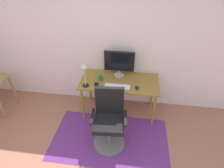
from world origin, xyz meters
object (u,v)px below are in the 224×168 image
object	(u,v)px
desk	(119,84)
cell_phone	(96,85)
keyboard	(117,87)
office_chair	(109,123)
computer_mouse	(137,88)
desk_lamp	(84,71)
monitor	(119,62)
coffee_cup	(100,78)

from	to	relation	value
desk	cell_phone	world-z (taller)	cell_phone
keyboard	office_chair	bearing A→B (deg)	-95.75
keyboard	office_chair	distance (m)	0.64
computer_mouse	cell_phone	xyz separation A→B (m)	(-0.69, 0.00, -0.01)
computer_mouse	office_chair	bearing A→B (deg)	-124.76
cell_phone	keyboard	bearing A→B (deg)	-12.55
desk_lamp	cell_phone	bearing A→B (deg)	13.76
office_chair	cell_phone	bearing A→B (deg)	114.24
monitor	keyboard	xyz separation A→B (m)	(0.01, -0.38, -0.26)
keyboard	desk_lamp	xyz separation A→B (m)	(-0.54, -0.04, 0.29)
cell_phone	office_chair	bearing A→B (deg)	-73.35
monitor	computer_mouse	size ratio (longest dim) A/B	5.18
keyboard	office_chair	size ratio (longest dim) A/B	0.43
keyboard	computer_mouse	size ratio (longest dim) A/B	4.13
computer_mouse	cell_phone	bearing A→B (deg)	179.84
coffee_cup	keyboard	bearing A→B (deg)	-28.22
monitor	computer_mouse	xyz separation A→B (m)	(0.34, -0.37, -0.25)
desk_lamp	office_chair	xyz separation A→B (m)	(0.48, -0.52, -0.60)
monitor	coffee_cup	size ratio (longest dim) A/B	5.68
monitor	cell_phone	world-z (taller)	monitor
coffee_cup	desk_lamp	size ratio (longest dim) A/B	0.22
monitor	desk_lamp	world-z (taller)	monitor
desk	monitor	size ratio (longest dim) A/B	2.56
desk	monitor	xyz separation A→B (m)	(-0.03, 0.19, 0.34)
desk	computer_mouse	size ratio (longest dim) A/B	13.25
keyboard	coffee_cup	world-z (taller)	coffee_cup
desk	desk_lamp	world-z (taller)	desk_lamp
desk	desk_lamp	size ratio (longest dim) A/B	3.20
keyboard	cell_phone	bearing A→B (deg)	179.48
coffee_cup	monitor	bearing A→B (deg)	33.57
computer_mouse	monitor	bearing A→B (deg)	132.53
desk_lamp	coffee_cup	bearing A→B (deg)	44.12
desk	monitor	world-z (taller)	monitor
computer_mouse	desk_lamp	xyz separation A→B (m)	(-0.87, -0.04, 0.29)
keyboard	computer_mouse	distance (m)	0.33
keyboard	desk_lamp	size ratio (longest dim) A/B	1.00
office_chair	coffee_cup	bearing A→B (deg)	105.39
keyboard	coffee_cup	bearing A→B (deg)	151.78
desk	office_chair	distance (m)	0.78
monitor	computer_mouse	bearing A→B (deg)	-47.47
computer_mouse	office_chair	distance (m)	0.75
office_chair	computer_mouse	bearing A→B (deg)	50.80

